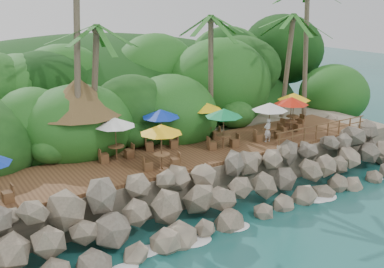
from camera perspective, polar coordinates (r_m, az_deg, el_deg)
ground at (r=24.54m, az=7.68°, el=-11.09°), size 140.00×140.00×0.00m
land_base at (r=36.88m, az=-8.36°, el=0.30°), size 32.00×25.20×2.10m
jungle_hill at (r=43.88m, az=-12.35°, el=1.34°), size 44.80×28.00×15.40m
seawall at (r=25.44m, az=4.87°, el=-7.07°), size 29.00×4.00×2.30m
terrace at (r=28.10m, az=0.00°, el=-2.34°), size 26.00×5.00×0.20m
jungle_foliage at (r=36.32m, az=-7.64°, el=-1.66°), size 44.00×16.00×12.00m
foam_line at (r=24.73m, az=7.23°, el=-10.76°), size 25.20×0.80×0.06m
palms at (r=29.24m, az=-2.42°, el=16.31°), size 30.89×6.83×12.28m
palapa at (r=27.78m, az=-13.91°, el=4.62°), size 5.21×5.21×4.60m
dining_clusters at (r=27.76m, az=1.11°, el=2.17°), size 23.09×5.54×2.53m
railing at (r=31.71m, az=15.91°, el=0.58°), size 8.30×0.10×1.00m
waiter at (r=30.07m, az=9.38°, el=0.47°), size 0.59×0.40×1.56m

